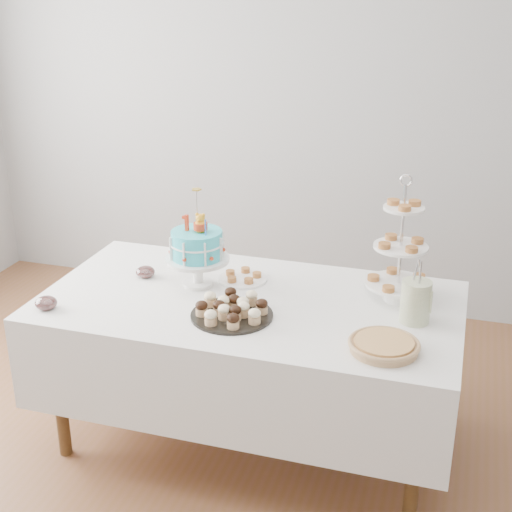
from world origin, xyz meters
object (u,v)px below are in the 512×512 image
(plate_stack, at_px, (404,292))
(jam_bowl_b, at_px, (145,272))
(jam_bowl_a, at_px, (46,303))
(birthday_cake, at_px, (198,260))
(pie, at_px, (384,345))
(tiered_stand, at_px, (401,247))
(pastry_plate, at_px, (243,277))
(cupcake_tray, at_px, (232,308))
(utensil_pitcher, at_px, (416,300))
(table, at_px, (250,343))

(plate_stack, xyz_separation_m, jam_bowl_b, (-1.25, -0.12, -0.01))
(jam_bowl_a, distance_m, jam_bowl_b, 0.53)
(birthday_cake, bearing_deg, plate_stack, 14.20)
(jam_bowl_a, bearing_deg, pie, 2.39)
(birthday_cake, relative_size, plate_stack, 2.52)
(plate_stack, relative_size, jam_bowl_b, 1.98)
(jam_bowl_a, relative_size, jam_bowl_b, 1.05)
(tiered_stand, relative_size, pastry_plate, 2.43)
(tiered_stand, distance_m, pastry_plate, 0.78)
(cupcake_tray, relative_size, utensil_pitcher, 1.26)
(jam_bowl_a, bearing_deg, jam_bowl_b, 59.44)
(table, height_order, utensil_pitcher, utensil_pitcher)
(table, bearing_deg, pie, -24.34)
(birthday_cake, distance_m, tiered_stand, 0.95)
(jam_bowl_a, xyz_separation_m, utensil_pitcher, (1.59, 0.36, 0.07))
(table, xyz_separation_m, jam_bowl_a, (-0.84, -0.36, 0.25))
(cupcake_tray, relative_size, plate_stack, 1.94)
(tiered_stand, bearing_deg, pastry_plate, -177.62)
(birthday_cake, xyz_separation_m, plate_stack, (0.96, 0.13, -0.09))
(pie, height_order, jam_bowl_a, jam_bowl_a)
(table, relative_size, birthday_cake, 4.07)
(cupcake_tray, bearing_deg, plate_stack, 29.89)
(birthday_cake, distance_m, utensil_pitcher, 1.03)
(pie, relative_size, pastry_plate, 1.19)
(pastry_plate, bearing_deg, jam_bowl_a, -142.77)
(jam_bowl_a, height_order, utensil_pitcher, utensil_pitcher)
(birthday_cake, bearing_deg, jam_bowl_b, -176.66)
(table, distance_m, jam_bowl_b, 0.63)
(table, relative_size, tiered_stand, 3.27)
(utensil_pitcher, bearing_deg, plate_stack, 125.57)
(birthday_cake, xyz_separation_m, jam_bowl_b, (-0.29, 0.02, -0.10))
(jam_bowl_b, bearing_deg, tiered_stand, 6.43)
(birthday_cake, xyz_separation_m, pastry_plate, (0.19, 0.12, -0.11))
(table, xyz_separation_m, utensil_pitcher, (0.75, 0.00, 0.33))
(birthday_cake, distance_m, jam_bowl_a, 0.72)
(birthday_cake, xyz_separation_m, pie, (0.94, -0.38, -0.10))
(birthday_cake, relative_size, cupcake_tray, 1.30)
(table, relative_size, jam_bowl_a, 19.39)
(table, distance_m, birthday_cake, 0.46)
(cupcake_tray, height_order, tiered_stand, tiered_stand)
(plate_stack, height_order, utensil_pitcher, utensil_pitcher)
(pie, xyz_separation_m, pastry_plate, (-0.75, 0.50, -0.01))
(jam_bowl_a, height_order, jam_bowl_b, jam_bowl_a)
(tiered_stand, height_order, jam_bowl_a, tiered_stand)
(cupcake_tray, xyz_separation_m, jam_bowl_a, (-0.82, -0.17, -0.01))
(jam_bowl_b, bearing_deg, cupcake_tray, -27.41)
(birthday_cake, relative_size, pastry_plate, 1.95)
(tiered_stand, xyz_separation_m, jam_bowl_a, (-1.48, -0.59, -0.22))
(table, xyz_separation_m, jam_bowl_b, (-0.57, 0.10, 0.25))
(pastry_plate, xyz_separation_m, jam_bowl_b, (-0.47, -0.11, 0.01))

